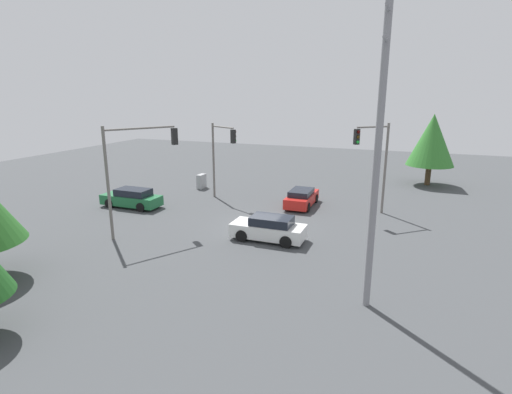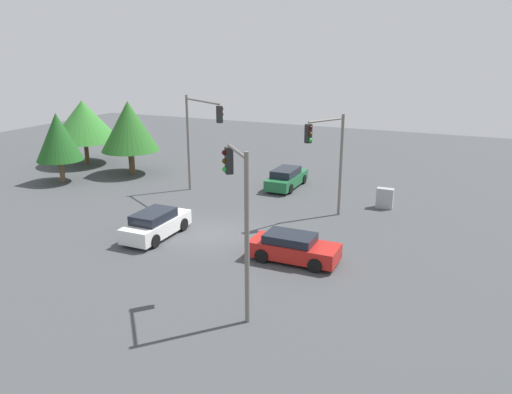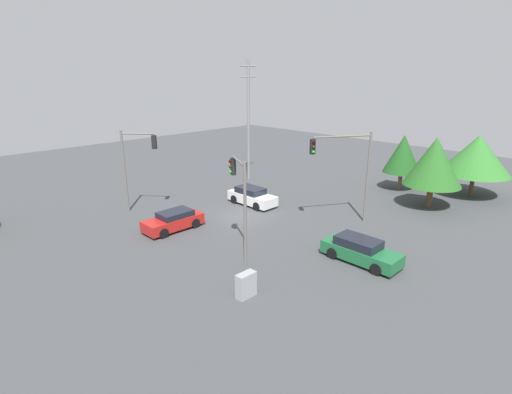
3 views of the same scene
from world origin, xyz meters
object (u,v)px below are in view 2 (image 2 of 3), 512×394
(traffic_signal_cross, at_px, (328,150))
(traffic_signal_aux, at_px, (239,203))
(traffic_signal_main, at_px, (200,129))
(sedan_green, at_px, (287,178))
(sedan_white, at_px, (156,224))
(sedan_red, at_px, (293,248))
(electrical_cabinet, at_px, (385,198))

(traffic_signal_cross, distance_m, traffic_signal_aux, 11.93)
(traffic_signal_main, bearing_deg, traffic_signal_cross, 23.59)
(sedan_green, xyz_separation_m, traffic_signal_aux, (-4.66, 17.42, 3.70))
(sedan_white, bearing_deg, traffic_signal_cross, 41.68)
(sedan_green, height_order, sedan_white, sedan_white)
(sedan_green, bearing_deg, traffic_signal_aux, -75.01)
(traffic_signal_main, xyz_separation_m, traffic_signal_aux, (-9.38, 13.14, -0.27))
(sedan_white, bearing_deg, sedan_green, 76.47)
(sedan_white, distance_m, traffic_signal_main, 9.06)
(sedan_green, height_order, sedan_red, sedan_green)
(sedan_red, xyz_separation_m, sedan_white, (7.93, 0.06, 0.06))
(traffic_signal_main, relative_size, traffic_signal_cross, 1.09)
(sedan_green, xyz_separation_m, sedan_red, (-4.98, 12.18, -0.04))
(traffic_signal_main, distance_m, electrical_cabinet, 13.06)
(sedan_red, xyz_separation_m, traffic_signal_main, (9.70, -7.90, 4.00))
(sedan_green, relative_size, electrical_cabinet, 3.61)
(sedan_red, bearing_deg, traffic_signal_main, -129.18)
(traffic_signal_cross, height_order, electrical_cabinet, traffic_signal_cross)
(sedan_green, height_order, traffic_signal_main, traffic_signal_main)
(sedan_green, bearing_deg, electrical_cabinet, -14.81)
(traffic_signal_main, distance_m, traffic_signal_aux, 16.15)
(sedan_green, bearing_deg, sedan_red, -67.76)
(sedan_red, relative_size, sedan_white, 0.98)
(sedan_red, xyz_separation_m, traffic_signal_aux, (0.32, 5.24, 3.74))
(sedan_green, relative_size, traffic_signal_main, 0.69)
(sedan_red, distance_m, sedan_white, 7.93)
(sedan_green, bearing_deg, traffic_signal_cross, -49.85)
(sedan_red, distance_m, traffic_signal_cross, 7.57)
(traffic_signal_cross, relative_size, traffic_signal_aux, 0.95)
(sedan_red, distance_m, traffic_signal_aux, 6.44)
(sedan_red, height_order, traffic_signal_main, traffic_signal_main)
(sedan_green, distance_m, sedan_red, 13.16)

